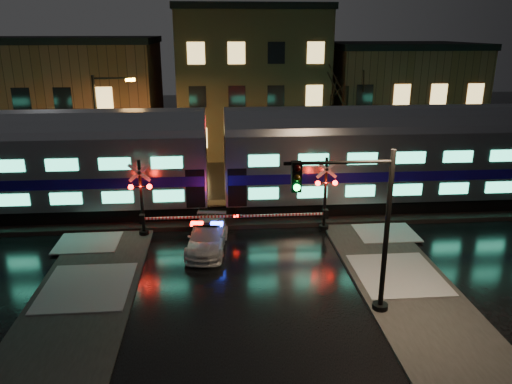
{
  "coord_description": "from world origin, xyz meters",
  "views": [
    {
      "loc": [
        -1.14,
        -21.58,
        10.12
      ],
      "look_at": [
        0.86,
        2.5,
        2.2
      ],
      "focal_mm": 35.0,
      "sensor_mm": 36.0,
      "label": 1
    }
  ],
  "objects_px": {
    "traffic_light": "(360,231)",
    "streetlight": "(102,129)",
    "crossing_signal_right": "(318,202)",
    "crossing_signal_left": "(149,206)",
    "police_car": "(207,237)"
  },
  "relations": [
    {
      "from": "traffic_light",
      "to": "streetlight",
      "type": "height_order",
      "value": "streetlight"
    },
    {
      "from": "crossing_signal_right",
      "to": "crossing_signal_left",
      "type": "bearing_deg",
      "value": 179.99
    },
    {
      "from": "crossing_signal_right",
      "to": "traffic_light",
      "type": "bearing_deg",
      "value": -91.35
    },
    {
      "from": "crossing_signal_left",
      "to": "streetlight",
      "type": "relative_size",
      "value": 0.75
    },
    {
      "from": "crossing_signal_left",
      "to": "streetlight",
      "type": "height_order",
      "value": "streetlight"
    },
    {
      "from": "crossing_signal_left",
      "to": "police_car",
      "type": "bearing_deg",
      "value": -31.95
    },
    {
      "from": "crossing_signal_right",
      "to": "crossing_signal_left",
      "type": "relative_size",
      "value": 0.98
    },
    {
      "from": "crossing_signal_left",
      "to": "streetlight",
      "type": "xyz_separation_m",
      "value": [
        -3.43,
        6.7,
        2.69
      ]
    },
    {
      "from": "crossing_signal_right",
      "to": "crossing_signal_left",
      "type": "xyz_separation_m",
      "value": [
        -8.61,
        0.0,
        0.03
      ]
    },
    {
      "from": "crossing_signal_right",
      "to": "streetlight",
      "type": "bearing_deg",
      "value": 150.92
    },
    {
      "from": "police_car",
      "to": "traffic_light",
      "type": "xyz_separation_m",
      "value": [
        5.53,
        -6.12,
        2.69
      ]
    },
    {
      "from": "police_car",
      "to": "traffic_light",
      "type": "relative_size",
      "value": 0.72
    },
    {
      "from": "crossing_signal_left",
      "to": "traffic_light",
      "type": "xyz_separation_m",
      "value": [
        8.43,
        -7.93,
        1.66
      ]
    },
    {
      "from": "police_car",
      "to": "traffic_light",
      "type": "height_order",
      "value": "traffic_light"
    },
    {
      "from": "crossing_signal_right",
      "to": "traffic_light",
      "type": "xyz_separation_m",
      "value": [
        -0.19,
        -7.93,
        1.69
      ]
    }
  ]
}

